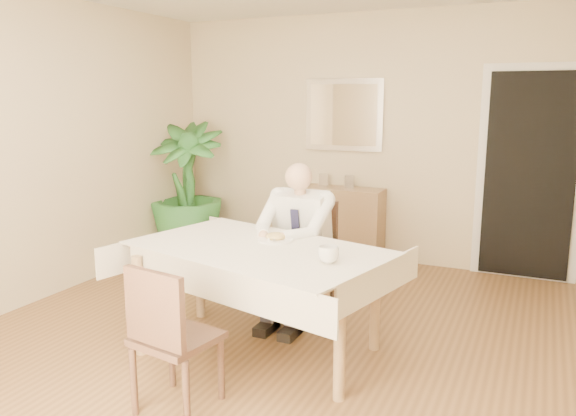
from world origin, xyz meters
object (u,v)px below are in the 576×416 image
at_px(coffee_mug, 328,255).
at_px(potted_palm, 187,188).
at_px(sideboard, 337,224).
at_px(dining_table, 258,259).
at_px(chair_far, 308,249).
at_px(chair_near, 168,332).
at_px(seated_man, 294,236).

relative_size(coffee_mug, potted_palm, 0.09).
xyz_separation_m(coffee_mug, sideboard, (-0.84, 2.51, -0.41)).
distance_m(dining_table, chair_far, 0.90).
height_order(dining_table, potted_palm, potted_palm).
relative_size(chair_near, coffee_mug, 6.72).
distance_m(chair_far, potted_palm, 2.19).
height_order(dining_table, sideboard, sideboard).
bearing_deg(dining_table, coffee_mug, -0.09).
bearing_deg(potted_palm, coffee_mug, -40.02).
distance_m(sideboard, potted_palm, 1.72).
height_order(chair_near, sideboard, chair_near).
xyz_separation_m(sideboard, potted_palm, (-1.63, -0.44, 0.34)).
xyz_separation_m(chair_far, sideboard, (-0.28, 1.49, -0.12)).
relative_size(dining_table, potted_palm, 1.33).
xyz_separation_m(chair_near, potted_palm, (-1.82, 2.83, 0.25)).
xyz_separation_m(dining_table, coffee_mug, (0.56, -0.14, 0.14)).
distance_m(dining_table, sideboard, 2.41).
distance_m(chair_near, coffee_mug, 1.04).
distance_m(chair_far, sideboard, 1.52).
bearing_deg(coffee_mug, dining_table, 165.94).
relative_size(dining_table, chair_far, 2.15).
relative_size(dining_table, coffee_mug, 15.24).
bearing_deg(coffee_mug, sideboard, 108.40).
distance_m(coffee_mug, sideboard, 2.68).
xyz_separation_m(chair_near, sideboard, (-0.19, 3.27, -0.09)).
distance_m(chair_far, chair_near, 1.78).
xyz_separation_m(coffee_mug, potted_palm, (-2.47, 2.07, -0.07)).
bearing_deg(potted_palm, chair_near, -57.17).
bearing_deg(seated_man, dining_table, -90.00).
distance_m(dining_table, coffee_mug, 0.59).
relative_size(chair_far, seated_man, 0.73).
relative_size(dining_table, sideboard, 1.99).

